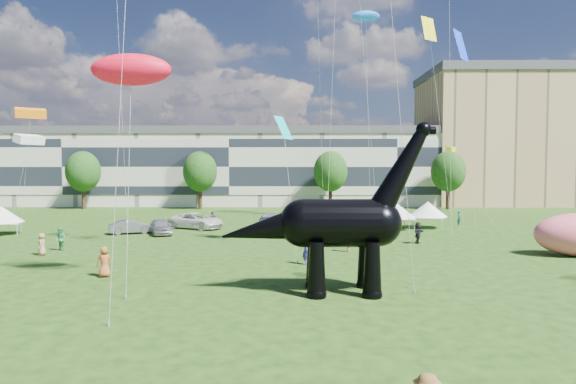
{
  "coord_description": "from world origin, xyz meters",
  "views": [
    {
      "loc": [
        2.06,
        -20.63,
        6.5
      ],
      "look_at": [
        1.84,
        8.0,
        5.0
      ],
      "focal_mm": 30.0,
      "sensor_mm": 36.0,
      "label": 1
    }
  ],
  "objects": [
    {
      "name": "visitors",
      "position": [
        -2.48,
        14.64,
        0.88
      ],
      "size": [
        47.89,
        42.36,
        1.84
      ],
      "color": "gray",
      "rests_on": "ground"
    },
    {
      "name": "apartment_block",
      "position": [
        40.0,
        65.0,
        11.0
      ],
      "size": [
        28.0,
        18.0,
        22.0
      ],
      "primitive_type": "cube",
      "color": "tan",
      "rests_on": "ground"
    },
    {
      "name": "dinosaur_sculpture",
      "position": [
        4.19,
        4.05,
        3.45
      ],
      "size": [
        11.11,
        3.06,
        9.13
      ],
      "rotation": [
        0.0,
        0.0,
        0.01
      ],
      "color": "black",
      "rests_on": "ground"
    },
    {
      "name": "tree_mid_left",
      "position": [
        -12.0,
        53.0,
        6.29
      ],
      "size": [
        5.2,
        5.2,
        9.44
      ],
      "color": "#382314",
      "rests_on": "ground"
    },
    {
      "name": "gazebo_near",
      "position": [
        16.56,
        30.43,
        1.97
      ],
      "size": [
        5.05,
        5.05,
        2.81
      ],
      "rotation": [
        0.0,
        0.0,
        -0.3
      ],
      "color": "white",
      "rests_on": "ground"
    },
    {
      "name": "car_white",
      "position": [
        -8.0,
        29.61,
        0.83
      ],
      "size": [
        6.61,
        5.23,
        1.67
      ],
      "primitive_type": "imported",
      "rotation": [
        0.0,
        0.0,
        1.09
      ],
      "color": "silver",
      "rests_on": "ground"
    },
    {
      "name": "tree_mid_right",
      "position": [
        8.0,
        53.0,
        6.29
      ],
      "size": [
        5.2,
        5.2,
        9.44
      ],
      "color": "#382314",
      "rests_on": "ground"
    },
    {
      "name": "ground",
      "position": [
        0.0,
        0.0,
        0.0
      ],
      "size": [
        220.0,
        220.0,
        0.0
      ],
      "primitive_type": "plane",
      "color": "#16330C",
      "rests_on": "ground"
    },
    {
      "name": "car_dark",
      "position": [
        -0.2,
        26.79,
        0.82
      ],
      "size": [
        2.73,
        5.84,
        1.65
      ],
      "primitive_type": "imported",
      "rotation": [
        0.0,
        0.0,
        0.07
      ],
      "color": "#595960",
      "rests_on": "ground"
    },
    {
      "name": "gazebo_far",
      "position": [
        12.84,
        29.09,
        1.99
      ],
      "size": [
        4.47,
        4.47,
        2.83
      ],
      "rotation": [
        0.0,
        0.0,
        0.11
      ],
      "color": "silver",
      "rests_on": "ground"
    },
    {
      "name": "kites",
      "position": [
        -9.78,
        19.32,
        20.16
      ],
      "size": [
        64.28,
        47.54,
        29.73
      ],
      "color": "red",
      "rests_on": "ground"
    },
    {
      "name": "gazebo_left",
      "position": [
        -25.73,
        24.95,
        1.92
      ],
      "size": [
        5.15,
        5.15,
        2.73
      ],
      "rotation": [
        0.0,
        0.0,
        0.41
      ],
      "color": "white",
      "rests_on": "ground"
    },
    {
      "name": "car_grey",
      "position": [
        -13.58,
        25.72,
        0.68
      ],
      "size": [
        4.34,
        2.94,
        1.35
      ],
      "primitive_type": "imported",
      "rotation": [
        0.0,
        0.0,
        1.98
      ],
      "color": "slate",
      "rests_on": "ground"
    },
    {
      "name": "tree_far_left",
      "position": [
        -30.0,
        53.0,
        6.29
      ],
      "size": [
        5.2,
        5.2,
        9.44
      ],
      "color": "#382314",
      "rests_on": "ground"
    },
    {
      "name": "car_silver",
      "position": [
        -10.59,
        25.29,
        0.76
      ],
      "size": [
        3.4,
        4.79,
        1.51
      ],
      "primitive_type": "imported",
      "rotation": [
        0.0,
        0.0,
        0.41
      ],
      "color": "#ACACB1",
      "rests_on": "ground"
    },
    {
      "name": "tree_far_right",
      "position": [
        26.0,
        53.0,
        6.29
      ],
      "size": [
        5.2,
        5.2,
        9.44
      ],
      "color": "#382314",
      "rests_on": "ground"
    },
    {
      "name": "terrace_row",
      "position": [
        -8.0,
        62.0,
        6.0
      ],
      "size": [
        78.0,
        11.0,
        12.0
      ],
      "primitive_type": "cube",
      "color": "beige",
      "rests_on": "ground"
    }
  ]
}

